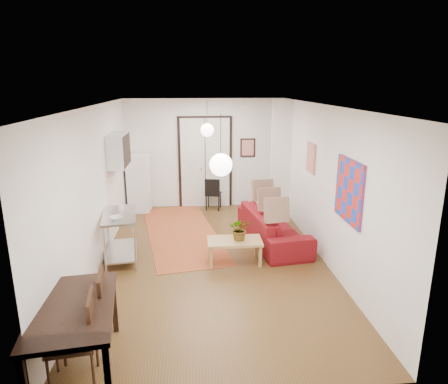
{
  "coord_description": "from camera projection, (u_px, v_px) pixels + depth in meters",
  "views": [
    {
      "loc": [
        -0.39,
        -7.09,
        3.28
      ],
      "look_at": [
        0.24,
        0.3,
        1.25
      ],
      "focal_mm": 32.0,
      "sensor_mm": 36.0,
      "label": 1
    }
  ],
  "objects": [
    {
      "name": "floor",
      "position": [
        213.0,
        259.0,
        7.71
      ],
      "size": [
        7.0,
        7.0,
        0.0
      ],
      "primitive_type": "plane",
      "color": "brown",
      "rests_on": "ground"
    },
    {
      "name": "ceiling",
      "position": [
        212.0,
        106.0,
        6.95
      ],
      "size": [
        4.2,
        7.0,
        0.02
      ],
      "primitive_type": "cube",
      "color": "white",
      "rests_on": "wall_back"
    },
    {
      "name": "wall_back",
      "position": [
        205.0,
        154.0,
        10.69
      ],
      "size": [
        4.2,
        0.02,
        2.9
      ],
      "primitive_type": "cube",
      "color": "white",
      "rests_on": "floor"
    },
    {
      "name": "wall_front",
      "position": [
        233.0,
        273.0,
        3.97
      ],
      "size": [
        4.2,
        0.02,
        2.9
      ],
      "primitive_type": "cube",
      "color": "white",
      "rests_on": "floor"
    },
    {
      "name": "wall_left",
      "position": [
        96.0,
        189.0,
        7.16
      ],
      "size": [
        0.02,
        7.0,
        2.9
      ],
      "primitive_type": "cube",
      "color": "white",
      "rests_on": "floor"
    },
    {
      "name": "wall_right",
      "position": [
        324.0,
        184.0,
        7.5
      ],
      "size": [
        0.02,
        7.0,
        2.9
      ],
      "primitive_type": "cube",
      "color": "white",
      "rests_on": "floor"
    },
    {
      "name": "double_doors",
      "position": [
        205.0,
        163.0,
        10.72
      ],
      "size": [
        1.44,
        0.06,
        2.5
      ],
      "primitive_type": "cube",
      "color": "white",
      "rests_on": "wall_back"
    },
    {
      "name": "stub_partition",
      "position": [
        281.0,
        159.0,
        9.93
      ],
      "size": [
        0.5,
        0.1,
        2.9
      ],
      "primitive_type": "cube",
      "color": "white",
      "rests_on": "floor"
    },
    {
      "name": "wall_cabinet",
      "position": [
        118.0,
        150.0,
        8.5
      ],
      "size": [
        0.35,
        1.0,
        0.7
      ],
      "primitive_type": "cube",
      "color": "silver",
      "rests_on": "wall_left"
    },
    {
      "name": "painting_popart",
      "position": [
        349.0,
        191.0,
        6.25
      ],
      "size": [
        0.05,
        1.0,
        1.0
      ],
      "primitive_type": "cube",
      "color": "red",
      "rests_on": "wall_right"
    },
    {
      "name": "painting_abstract",
      "position": [
        311.0,
        158.0,
        8.18
      ],
      "size": [
        0.05,
        0.5,
        0.6
      ],
      "primitive_type": "cube",
      "color": "#F1E5C9",
      "rests_on": "wall_right"
    },
    {
      "name": "poster_back",
      "position": [
        248.0,
        148.0,
        10.72
      ],
      "size": [
        0.4,
        0.03,
        0.5
      ],
      "primitive_type": "cube",
      "color": "red",
      "rests_on": "wall_back"
    },
    {
      "name": "print_left",
      "position": [
        115.0,
        144.0,
        8.95
      ],
      "size": [
        0.03,
        0.44,
        0.54
      ],
      "primitive_type": "cube",
      "color": "#97673F",
      "rests_on": "wall_left"
    },
    {
      "name": "pendant_back",
      "position": [
        207.0,
        130.0,
        9.04
      ],
      "size": [
        0.3,
        0.3,
        0.8
      ],
      "color": "white",
      "rests_on": "ceiling"
    },
    {
      "name": "pendant_front",
      "position": [
        221.0,
        165.0,
        5.2
      ],
      "size": [
        0.3,
        0.3,
        0.8
      ],
      "color": "white",
      "rests_on": "ceiling"
    },
    {
      "name": "kilim_rug",
      "position": [
        181.0,
        233.0,
        9.04
      ],
      "size": [
        2.12,
        4.12,
        0.01
      ],
      "primitive_type": "cube",
      "rotation": [
        0.0,
        0.0,
        0.17
      ],
      "color": "#C45B31",
      "rests_on": "floor"
    },
    {
      "name": "sofa",
      "position": [
        273.0,
        227.0,
        8.45
      ],
      "size": [
        1.24,
        2.46,
        0.69
      ],
      "primitive_type": "imported",
      "rotation": [
        0.0,
        0.0,
        1.71
      ],
      "color": "maroon",
      "rests_on": "floor"
    },
    {
      "name": "coffee_table",
      "position": [
        235.0,
        243.0,
        7.46
      ],
      "size": [
        1.02,
        0.58,
        0.45
      ],
      "rotation": [
        0.0,
        0.0,
        -0.01
      ],
      "color": "tan",
      "rests_on": "floor"
    },
    {
      "name": "potted_plant",
      "position": [
        240.0,
        229.0,
        7.39
      ],
      "size": [
        0.4,
        0.35,
        0.44
      ],
      "primitive_type": "imported",
      "rotation": [
        0.0,
        0.0,
        -0.01
      ],
      "color": "#2F602B",
      "rests_on": "coffee_table"
    },
    {
      "name": "kitchen_counter",
      "position": [
        120.0,
        230.0,
        7.53
      ],
      "size": [
        0.76,
        1.27,
        0.92
      ],
      "rotation": [
        0.0,
        0.0,
        0.14
      ],
      "color": "silver",
      "rests_on": "floor"
    },
    {
      "name": "bowl",
      "position": [
        116.0,
        218.0,
        7.15
      ],
      "size": [
        0.28,
        0.28,
        0.05
      ],
      "primitive_type": "imported",
      "rotation": [
        0.0,
        0.0,
        0.36
      ],
      "color": "silver",
      "rests_on": "kitchen_counter"
    },
    {
      "name": "soap_bottle",
      "position": [
        121.0,
        205.0,
        7.66
      ],
      "size": [
        0.11,
        0.11,
        0.19
      ],
      "primitive_type": "imported",
      "rotation": [
        0.0,
        0.0,
        0.36
      ],
      "color": "teal",
      "rests_on": "kitchen_counter"
    },
    {
      "name": "fridge",
      "position": [
        139.0,
        183.0,
        10.4
      ],
      "size": [
        0.58,
        0.58,
        1.51
      ],
      "primitive_type": "cube",
      "rotation": [
        0.0,
        0.0,
        -0.09
      ],
      "color": "white",
      "rests_on": "floor"
    },
    {
      "name": "dining_table",
      "position": [
        74.0,
        313.0,
        4.5
      ],
      "size": [
        1.09,
        1.66,
        0.86
      ],
      "rotation": [
        0.0,
        0.0,
        0.13
      ],
      "color": "black",
      "rests_on": "floor"
    },
    {
      "name": "dining_chair_near",
      "position": [
        85.0,
        303.0,
        4.98
      ],
      "size": [
        0.57,
        0.76,
        1.06
      ],
      "rotation": [
        0.0,
        0.0,
        -1.44
      ],
      "color": "#372011",
      "rests_on": "floor"
    },
    {
      "name": "dining_chair_far",
      "position": [
        73.0,
        328.0,
        4.48
      ],
      "size": [
        0.57,
        0.76,
        1.06
      ],
      "rotation": [
        0.0,
        0.0,
        -1.44
      ],
      "color": "#372011",
      "rests_on": "floor"
    },
    {
      "name": "black_side_chair",
      "position": [
        213.0,
        190.0,
        10.7
      ],
      "size": [
        0.47,
        0.47,
        0.87
      ],
      "rotation": [
        0.0,
        0.0,
        2.93
      ],
      "color": "black",
      "rests_on": "floor"
    }
  ]
}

